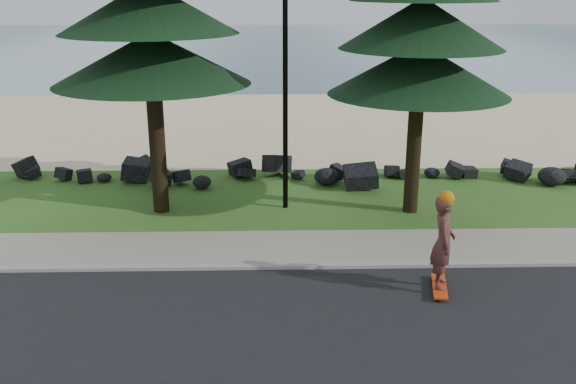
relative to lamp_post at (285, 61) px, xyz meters
name	(u,v)px	position (x,y,z in m)	size (l,w,h in m)	color
ground	(288,252)	(0.00, -3.20, -4.13)	(160.00, 160.00, 0.00)	#2F581B
road	(295,358)	(0.00, -7.70, -4.12)	(160.00, 7.00, 0.02)	black
kerb	(289,266)	(0.00, -4.10, -4.08)	(160.00, 0.20, 0.10)	#9D958D
sidewalk	(288,247)	(0.00, -3.00, -4.09)	(160.00, 2.00, 0.08)	#9D9884
beach_sand	(280,123)	(0.00, 11.30, -4.13)	(160.00, 15.00, 0.01)	#C9B086
ocean	(275,44)	(0.00, 47.80, -4.13)	(160.00, 58.00, 0.01)	#345864
seawall_boulders	(284,182)	(0.00, 2.40, -4.13)	(60.00, 2.40, 1.10)	black
lamp_post	(285,61)	(0.00, 0.00, 0.00)	(0.25, 0.14, 8.14)	black
skateboarder	(443,242)	(3.11, -5.27, -3.03)	(0.60, 1.21, 2.19)	#C7370B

